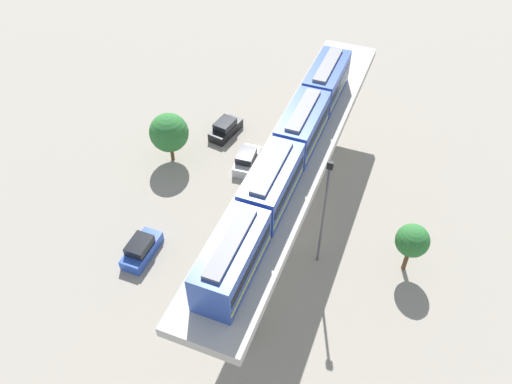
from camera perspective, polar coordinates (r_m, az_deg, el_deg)
The scene contains 9 objects.
ground_plane at distance 45.70m, azimuth 4.05°, elevation -3.22°, with size 120.00×120.00×0.00m, color gray.
viaduct at distance 41.14m, azimuth 4.50°, elevation 2.81°, with size 5.20×35.80×8.34m.
train at distance 37.11m, azimuth 3.61°, elevation 4.35°, with size 2.64×27.45×3.24m.
parked_car_blue at distance 43.57m, azimuth -12.83°, elevation -6.32°, with size 1.81×4.20×1.76m.
parked_car_silver at distance 50.40m, azimuth -1.05°, elevation 3.65°, with size 2.15×4.34×1.76m.
parked_car_black at distance 54.44m, azimuth -3.46°, elevation 7.18°, with size 2.46×4.44×1.76m.
tree_near_viaduct at distance 41.32m, azimuth 17.24°, elevation -5.30°, with size 2.68×2.68×4.89m.
tree_mid_lot at distance 50.18m, azimuth -9.80°, elevation 6.63°, with size 3.85×3.85×5.34m.
signal_post at distance 38.51m, azimuth 7.68°, elevation -2.15°, with size 0.44×0.28×10.94m.
Camera 1 is at (-8.07, 29.59, 33.89)m, focal length 35.41 mm.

